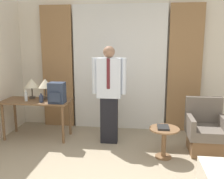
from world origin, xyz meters
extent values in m
cube|color=silver|center=(0.00, 2.95, 1.35)|extent=(10.00, 0.06, 2.70)
cube|color=white|center=(0.00, 2.82, 1.29)|extent=(1.92, 0.06, 2.58)
cube|color=#997047|center=(-1.33, 2.82, 1.29)|extent=(0.66, 0.06, 2.58)
cube|color=#997047|center=(1.33, 2.82, 1.29)|extent=(0.66, 0.06, 2.58)
cube|color=brown|center=(-1.51, 2.07, 0.73)|extent=(1.28, 0.57, 0.03)
cylinder|color=brown|center=(-2.09, 1.85, 0.36)|extent=(0.05, 0.05, 0.71)
cylinder|color=brown|center=(-0.93, 1.85, 0.36)|extent=(0.05, 0.05, 0.71)
cylinder|color=brown|center=(-2.09, 2.30, 0.36)|extent=(0.05, 0.05, 0.71)
cylinder|color=brown|center=(-0.93, 2.30, 0.36)|extent=(0.05, 0.05, 0.71)
cylinder|color=#4C4238|center=(-1.65, 2.20, 0.76)|extent=(0.12, 0.12, 0.04)
cylinder|color=#4C4238|center=(-1.65, 2.20, 0.88)|extent=(0.02, 0.02, 0.19)
cone|color=beige|center=(-1.65, 2.20, 1.05)|extent=(0.27, 0.27, 0.17)
cylinder|color=#4C4238|center=(-1.37, 2.20, 0.76)|extent=(0.12, 0.12, 0.04)
cylinder|color=#4C4238|center=(-1.37, 2.20, 0.88)|extent=(0.02, 0.02, 0.19)
cone|color=beige|center=(-1.37, 2.20, 1.05)|extent=(0.27, 0.27, 0.17)
cylinder|color=silver|center=(-1.68, 1.99, 0.83)|extent=(0.06, 0.06, 0.17)
cylinder|color=silver|center=(-1.68, 1.99, 0.94)|extent=(0.02, 0.02, 0.05)
cylinder|color=#2D3851|center=(-1.36, 1.93, 0.81)|extent=(0.08, 0.08, 0.13)
cylinder|color=#2D3851|center=(-1.36, 1.93, 0.89)|extent=(0.03, 0.03, 0.04)
cube|color=#2D384C|center=(-1.04, 1.92, 0.93)|extent=(0.28, 0.21, 0.38)
cube|color=#2D384C|center=(-1.04, 1.80, 0.88)|extent=(0.20, 0.03, 0.17)
cube|color=black|center=(-0.10, 2.00, 0.43)|extent=(0.31, 0.16, 0.85)
cube|color=silver|center=(-0.10, 2.00, 1.21)|extent=(0.43, 0.19, 0.71)
cube|color=#5B1E23|center=(-0.10, 1.90, 1.30)|extent=(0.06, 0.01, 0.53)
cylinder|color=silver|center=(-0.36, 2.00, 1.24)|extent=(0.09, 0.09, 0.64)
cylinder|color=silver|center=(0.16, 2.00, 1.24)|extent=(0.09, 0.09, 0.64)
sphere|color=#936B51|center=(-0.10, 2.00, 1.67)|extent=(0.21, 0.21, 0.21)
cube|color=brown|center=(1.56, 1.75, 0.15)|extent=(0.52, 0.54, 0.29)
cube|color=#665B51|center=(1.56, 1.75, 0.37)|extent=(0.61, 0.63, 0.16)
cube|color=#665B51|center=(1.56, 2.03, 0.68)|extent=(0.61, 0.10, 0.45)
cube|color=#665B51|center=(1.29, 1.75, 0.54)|extent=(0.08, 0.63, 0.18)
cube|color=#665B51|center=(1.83, 1.75, 0.54)|extent=(0.08, 0.63, 0.18)
cylinder|color=brown|center=(0.85, 1.49, 0.01)|extent=(0.26, 0.26, 0.02)
cylinder|color=brown|center=(0.85, 1.49, 0.24)|extent=(0.08, 0.08, 0.47)
cylinder|color=brown|center=(0.85, 1.49, 0.48)|extent=(0.48, 0.48, 0.03)
cube|color=black|center=(0.83, 1.49, 0.51)|extent=(0.18, 0.25, 0.03)
camera|label=1|loc=(0.49, -2.34, 1.86)|focal=40.00mm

